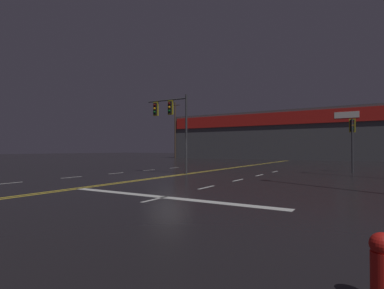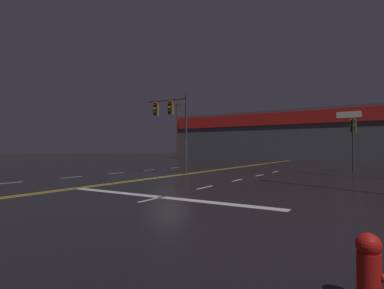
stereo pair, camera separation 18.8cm
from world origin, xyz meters
TOP-DOWN VIEW (x-y plane):
  - ground_plane at (0.00, 0.00)m, footprint 200.00×200.00m
  - road_markings at (0.81, -1.20)m, footprint 13.50×60.00m
  - traffic_signal_median at (-1.20, 1.78)m, footprint 3.28×0.36m
  - traffic_signal_corner_northeast at (9.54, 9.29)m, footprint 0.42×0.36m
  - fire_hydrant at (10.82, -11.26)m, footprint 0.35×0.26m
  - building_backdrop at (0.00, 38.00)m, footprint 43.99×10.23m
  - utility_pole_row at (-1.64, 32.76)m, footprint 45.57×0.26m

SIDE VIEW (x-z plane):
  - ground_plane at x=0.00m, z-range 0.00..0.00m
  - road_markings at x=0.81m, z-range 0.00..0.01m
  - fire_hydrant at x=10.82m, z-range 0.02..0.78m
  - traffic_signal_corner_northeast at x=9.54m, z-range 0.91..4.79m
  - building_backdrop at x=0.00m, z-range 0.01..8.01m
  - traffic_signal_median at x=-1.20m, z-range 1.37..6.71m
  - utility_pole_row at x=-1.64m, z-range -0.13..10.67m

